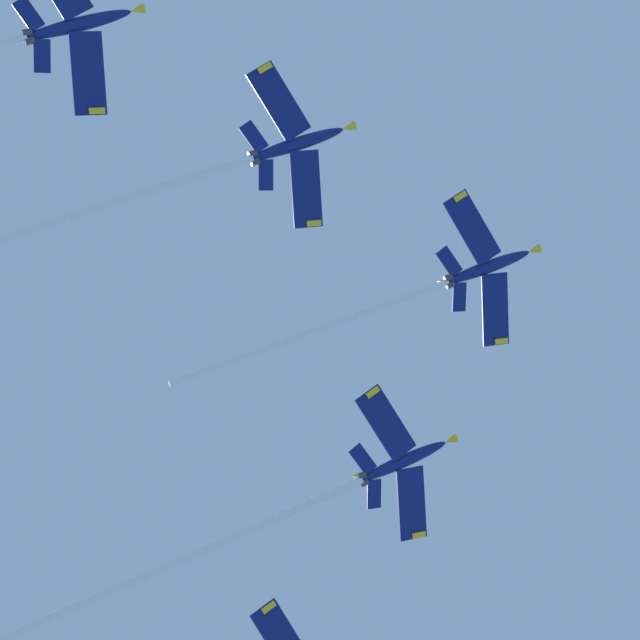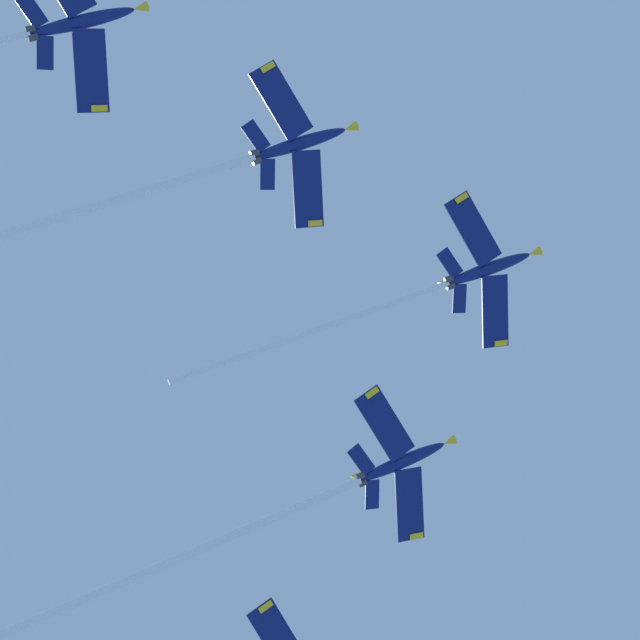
{
  "view_description": "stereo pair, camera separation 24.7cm",
  "coord_description": "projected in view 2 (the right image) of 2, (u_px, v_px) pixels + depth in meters",
  "views": [
    {
      "loc": [
        -31.07,
        19.58,
        1.57
      ],
      "look_at": [
        -16.65,
        36.57,
        142.65
      ],
      "focal_mm": 68.12,
      "sensor_mm": 36.0,
      "label": 1
    },
    {
      "loc": [
        -31.26,
        19.74,
        1.57
      ],
      "look_at": [
        -16.65,
        36.57,
        142.65
      ],
      "focal_mm": 68.12,
      "sensor_mm": 36.0,
      "label": 2
    }
  ],
  "objects": [
    {
      "name": "jet_lead",
      "position": [
        440.0,
        286.0,
        147.66
      ],
      "size": [
        30.19,
        39.87,
        19.54
      ],
      "color": "navy"
    },
    {
      "name": "jet_left_wing",
      "position": [
        299.0,
        506.0,
        142.68
      ],
      "size": [
        34.06,
        47.22,
        23.79
      ],
      "color": "navy"
    },
    {
      "name": "jet_right_wing",
      "position": [
        218.0,
        169.0,
        137.85
      ],
      "size": [
        30.26,
        40.62,
        20.53
      ],
      "color": "navy"
    }
  ]
}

